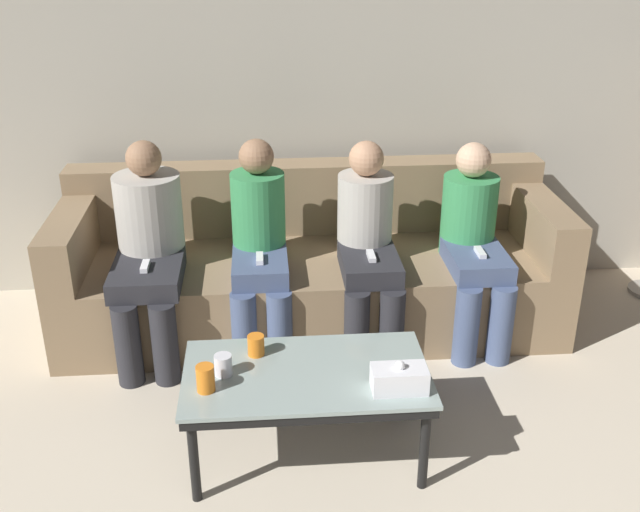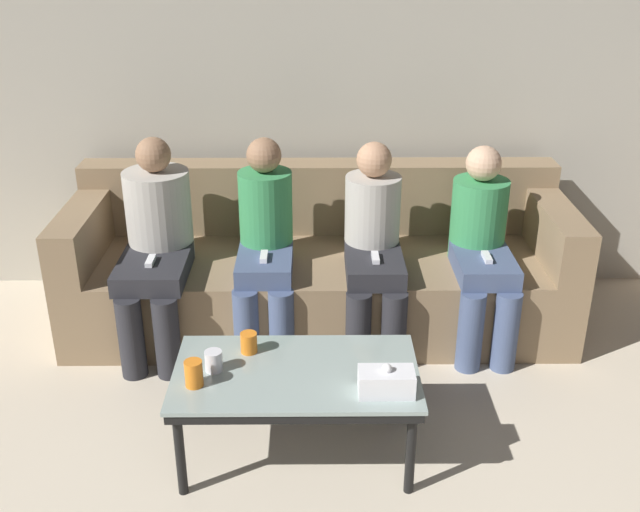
% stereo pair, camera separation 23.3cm
% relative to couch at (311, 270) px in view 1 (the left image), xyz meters
% --- Properties ---
extents(wall_back, '(12.00, 0.06, 2.60)m').
position_rel_couch_xyz_m(wall_back, '(0.00, 0.53, 0.99)').
color(wall_back, '#B7B2A3').
rests_on(wall_back, ground_plane).
extents(couch, '(2.74, 0.91, 0.85)m').
position_rel_couch_xyz_m(couch, '(0.00, 0.00, 0.00)').
color(couch, '#897051').
rests_on(couch, ground_plane).
extents(coffee_table, '(1.02, 0.57, 0.43)m').
position_rel_couch_xyz_m(coffee_table, '(-0.10, -1.22, 0.07)').
color(coffee_table, '#8C9E99').
rests_on(coffee_table, ground_plane).
extents(cup_near_left, '(0.07, 0.07, 0.09)m').
position_rel_couch_xyz_m(cup_near_left, '(-0.44, -1.21, 0.16)').
color(cup_near_left, silver).
rests_on(cup_near_left, coffee_table).
extents(cup_near_right, '(0.07, 0.07, 0.11)m').
position_rel_couch_xyz_m(cup_near_right, '(-0.51, -1.32, 0.17)').
color(cup_near_right, orange).
rests_on(cup_near_right, coffee_table).
extents(cup_far_center, '(0.07, 0.07, 0.09)m').
position_rel_couch_xyz_m(cup_far_center, '(-0.31, -1.07, 0.16)').
color(cup_far_center, orange).
rests_on(cup_far_center, coffee_table).
extents(tissue_box, '(0.22, 0.12, 0.13)m').
position_rel_couch_xyz_m(tissue_box, '(0.25, -1.37, 0.17)').
color(tissue_box, white).
rests_on(tissue_box, coffee_table).
extents(seated_person_left_end, '(0.35, 0.72, 1.11)m').
position_rel_couch_xyz_m(seated_person_left_end, '(-0.85, -0.22, 0.29)').
color(seated_person_left_end, '#28282D').
rests_on(seated_person_left_end, ground_plane).
extents(seated_person_mid_left, '(0.31, 0.61, 1.11)m').
position_rel_couch_xyz_m(seated_person_mid_left, '(-0.28, -0.22, 0.27)').
color(seated_person_mid_left, '#47567A').
rests_on(seated_person_mid_left, ground_plane).
extents(seated_person_mid_right, '(0.31, 0.65, 1.08)m').
position_rel_couch_xyz_m(seated_person_mid_right, '(0.28, -0.23, 0.26)').
color(seated_person_mid_right, '#28282D').
rests_on(seated_person_mid_right, ground_plane).
extents(seated_person_right_end, '(0.31, 0.65, 1.06)m').
position_rel_couch_xyz_m(seated_person_right_end, '(0.85, -0.23, 0.25)').
color(seated_person_right_end, '#47567A').
rests_on(seated_person_right_end, ground_plane).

